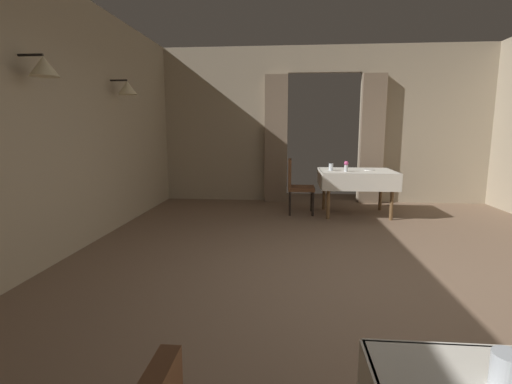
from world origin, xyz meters
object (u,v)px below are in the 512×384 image
(flower_vase_mid, at_px, (346,166))
(glass_mid_c, at_px, (331,167))
(glass_near_b, at_px, (507,372))
(dining_table_mid, at_px, (357,176))
(chair_mid_left, at_px, (296,184))
(plate_mid_b, at_px, (369,170))

(flower_vase_mid, height_order, glass_mid_c, flower_vase_mid)
(glass_near_b, bearing_deg, dining_table_mid, 84.17)
(glass_mid_c, bearing_deg, chair_mid_left, 173.28)
(chair_mid_left, bearing_deg, glass_near_b, -85.34)
(chair_mid_left, relative_size, plate_mid_b, 5.10)
(glass_near_b, bearing_deg, flower_vase_mid, 86.22)
(chair_mid_left, height_order, flower_vase_mid, chair_mid_left)
(flower_vase_mid, distance_m, glass_mid_c, 0.27)
(dining_table_mid, bearing_deg, glass_mid_c, -170.17)
(plate_mid_b, bearing_deg, dining_table_mid, -169.24)
(dining_table_mid, distance_m, glass_mid_c, 0.47)
(flower_vase_mid, bearing_deg, plate_mid_b, 31.48)
(chair_mid_left, bearing_deg, dining_table_mid, 0.53)
(dining_table_mid, relative_size, glass_near_b, 12.17)
(chair_mid_left, height_order, plate_mid_b, chair_mid_left)
(dining_table_mid, distance_m, glass_near_b, 5.46)
(dining_table_mid, relative_size, glass_mid_c, 10.51)
(plate_mid_b, bearing_deg, glass_mid_c, -169.87)
(dining_table_mid, height_order, glass_near_b, glass_near_b)
(dining_table_mid, distance_m, chair_mid_left, 1.01)
(glass_near_b, bearing_deg, plate_mid_b, 82.04)
(glass_near_b, distance_m, plate_mid_b, 5.53)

